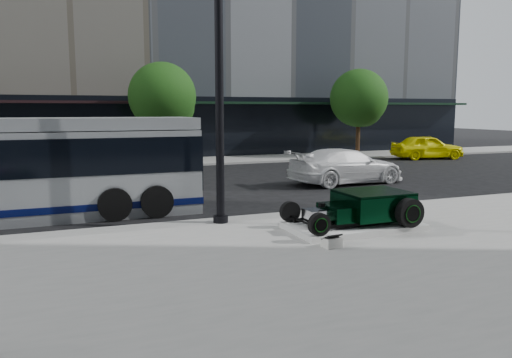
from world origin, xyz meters
name	(u,v)px	position (x,y,z in m)	size (l,w,h in m)	color
ground	(214,208)	(0.00, 0.00, 0.00)	(120.00, 120.00, 0.00)	black
sidewalk_near	(447,347)	(0.00, -10.50, 0.06)	(70.00, 17.00, 0.12)	gray
sidewalk_far	(143,163)	(0.00, 14.00, 0.06)	(70.00, 4.00, 0.12)	gray
street_trees	(165,99)	(1.15, 13.07, 3.77)	(29.80, 3.80, 5.70)	black
display_plinth	(354,226)	(2.34, -4.65, 0.20)	(3.40, 1.80, 0.15)	silver
hot_rod	(366,206)	(2.67, -4.65, 0.70)	(3.22, 2.00, 0.81)	black
info_plaque	(332,242)	(0.94, -5.91, 0.24)	(0.43, 0.34, 0.31)	silver
lamppost	(219,96)	(-0.60, -2.63, 3.51)	(0.40, 0.40, 7.35)	black
white_sedan	(346,166)	(6.88, 3.01, 0.75)	(2.11, 5.20, 1.51)	white
yellow_taxi	(427,147)	(17.58, 10.42, 0.77)	(1.83, 4.55, 1.55)	#F8F205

